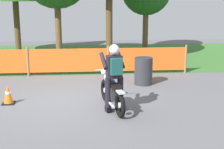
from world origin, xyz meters
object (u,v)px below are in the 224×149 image
Objects in this scene: rider_lead at (114,74)px; traffic_cone at (8,94)px; spare_drum at (143,71)px; motorcycle_lead at (112,92)px.

rider_lead is 3.19× the size of traffic_cone.
spare_drum is at bearing 22.77° from traffic_cone.
rider_lead reaches higher than traffic_cone.
rider_lead reaches higher than spare_drum.
rider_lead is 2.98m from traffic_cone.
traffic_cone is at bearing 65.62° from motorcycle_lead.
rider_lead is at bearing -115.38° from spare_drum.
spare_drum is at bearing -39.88° from motorcycle_lead.
rider_lead is at bearing -179.49° from motorcycle_lead.
traffic_cone is (-2.78, 0.82, -0.69)m from rider_lead.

